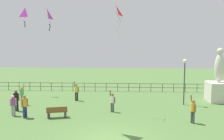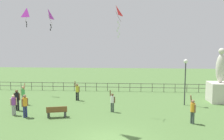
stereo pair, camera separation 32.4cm
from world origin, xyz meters
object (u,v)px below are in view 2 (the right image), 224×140
Objects in this scene: kite_3 at (27,13)px; person_4 at (112,101)px; person_1 at (77,91)px; kite_1 at (116,13)px; statue_monument at (220,87)px; kite_2 at (48,15)px; lamppost at (185,72)px; person_2 at (23,94)px; park_bench at (57,111)px; person_6 at (25,104)px; person_7 at (14,104)px; person_3 at (193,110)px; person_5 at (17,99)px.

person_4 is at bearing -35.10° from kite_3.
kite_1 is (3.92, -3.75, 6.78)m from person_1.
kite_2 is (-16.27, 0.20, 6.73)m from statue_monument.
kite_3 is at bearing 140.85° from kite_2.
lamppost is 17.43m from kite_3.
statue_monument is 2.59× the size of person_2.
person_6 is at bearing -176.65° from park_bench.
statue_monument is 3.25× the size of park_bench.
person_7 is (-3.44, 0.31, 0.45)m from park_bench.
person_7 is 0.65× the size of kite_1.
person_3 is at bearing -2.61° from person_6.
kite_1 reaches higher than person_3.
person_1 is at bearing 63.60° from person_6.
park_bench is 4.16m from person_5.
kite_2 is at bearing 147.06° from person_4.
kite_2 reaches higher than statue_monument.
person_3 is 15.56m from kite_2.
person_1 reaches higher than person_5.
person_2 is 10.99m from kite_1.
park_bench is (-13.79, -5.71, -0.98)m from statue_monument.
statue_monument reaches higher than park_bench.
person_3 is (9.27, -6.02, 0.02)m from person_1.
person_7 is (-3.81, -5.03, -0.04)m from person_1.
kite_1 reaches higher than person_4.
statue_monument is 4.10m from lamppost.
lamppost is at bearing 22.62° from person_4.
person_5 is (0.36, -1.92, 0.01)m from person_2.
lamppost is 2.15× the size of person_1.
statue_monument reaches higher than person_4.
statue_monument is 18.09m from person_2.
kite_2 is at bearing 172.90° from lamppost.
park_bench is at bearing -40.32° from person_2.
person_4 reaches higher than person_5.
person_6 is at bearing -63.74° from person_2.
person_7 is at bearing -169.33° from person_4.
person_3 is 1.14× the size of person_6.
statue_monument is 12.13m from kite_1.
person_3 is at bearing -123.01° from statue_monument.
lamppost is 7.11m from person_4.
person_6 is (1.81, -3.67, 0.01)m from person_2.
statue_monument reaches higher than person_3.
person_5 is 0.83× the size of kite_2.
person_7 is (0.36, -1.30, -0.08)m from person_5.
person_3 is at bearing -16.98° from person_2.
kite_3 is at bearing 165.26° from lamppost.
lamppost is 5.43m from person_3.
statue_monument is 17.61m from kite_2.
person_3 reaches higher than park_bench.
park_bench is 2.41m from person_6.
lamppost reaches higher than person_7.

